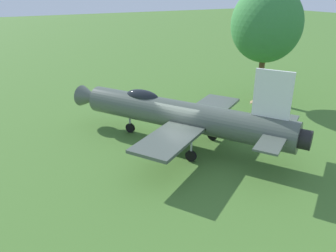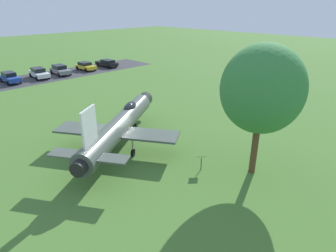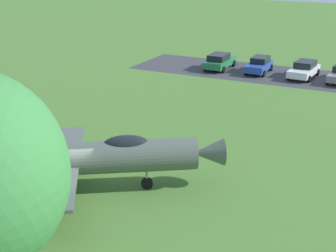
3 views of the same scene
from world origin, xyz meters
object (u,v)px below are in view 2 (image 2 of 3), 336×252
at_px(parked_car_white, 39,73).
at_px(parked_car_blue, 10,77).
at_px(info_plaque, 201,159).
at_px(shade_tree, 262,89).
at_px(parked_car_black, 107,63).
at_px(parked_car_yellow, 86,66).
at_px(display_jet, 121,124).
at_px(parked_car_gray, 60,70).

distance_m(parked_car_white, parked_car_blue, 4.32).
height_order(info_plaque, parked_car_blue, parked_car_blue).
xyz_separation_m(shade_tree, parked_car_black, (14.10, 37.79, -5.20)).
bearing_deg(parked_car_yellow, display_jet, -28.05).
relative_size(shade_tree, parked_car_gray, 1.82).
relative_size(parked_car_black, parked_car_yellow, 1.17).
bearing_deg(info_plaque, parked_car_blue, 90.76).
relative_size(display_jet, shade_tree, 1.49).
distance_m(parked_car_black, parked_car_gray, 9.02).
distance_m(shade_tree, parked_car_gray, 38.78).
distance_m(shade_tree, parked_car_black, 40.67).
xyz_separation_m(parked_car_white, parked_car_blue, (-4.32, 0.04, 0.00)).
bearing_deg(parked_car_gray, parked_car_blue, -86.16).
bearing_deg(parked_car_yellow, info_plaque, -21.20).
height_order(display_jet, parked_car_black, display_jet).
bearing_deg(parked_car_yellow, parked_car_gray, -93.33).
distance_m(parked_car_yellow, parked_car_blue, 12.53).
height_order(info_plaque, parked_car_white, parked_car_white).
xyz_separation_m(parked_car_black, parked_car_blue, (-16.84, 0.39, 0.08)).
relative_size(parked_car_black, parked_car_blue, 1.13).
relative_size(display_jet, parked_car_gray, 2.72).
bearing_deg(parked_car_black, parked_car_white, 85.38).
bearing_deg(parked_car_black, info_plaque, 152.00).
relative_size(display_jet, parked_car_black, 2.72).
relative_size(parked_car_gray, parked_car_white, 1.01).
bearing_deg(display_jet, parked_car_yellow, 32.24).
distance_m(info_plaque, parked_car_blue, 35.50).
height_order(parked_car_black, parked_car_white, parked_car_white).
relative_size(parked_car_black, parked_car_gray, 1.00).
bearing_deg(info_plaque, display_jet, 102.38).
bearing_deg(parked_car_yellow, shade_tree, -16.80).
bearing_deg(shade_tree, parked_car_black, 69.54).
distance_m(shade_tree, info_plaque, 6.16).
xyz_separation_m(display_jet, parked_car_gray, (8.90, 28.36, -1.08)).
bearing_deg(display_jet, parked_car_black, 25.37).
distance_m(display_jet, parked_car_yellow, 31.40).
height_order(shade_tree, parked_car_gray, shade_tree).
relative_size(shade_tree, parked_car_white, 1.85).
bearing_deg(display_jet, parked_car_white, 47.17).
height_order(parked_car_black, parked_car_blue, parked_car_blue).
distance_m(parked_car_black, parked_car_blue, 16.84).
bearing_deg(display_jet, parked_car_gray, 40.51).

